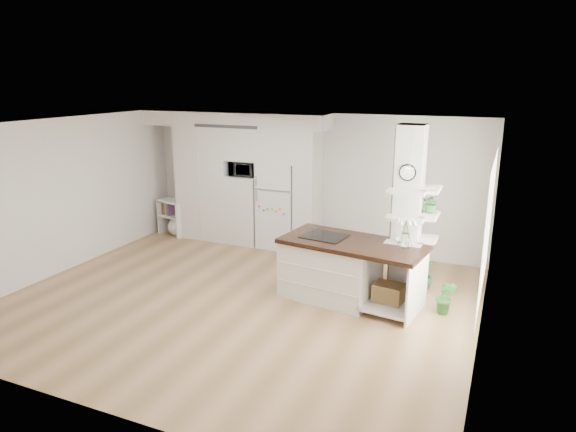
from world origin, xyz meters
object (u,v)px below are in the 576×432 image
kitchen_island (338,267)px  floor_plant_a (446,297)px  refrigerator (279,205)px  bookshelf (174,220)px

kitchen_island → floor_plant_a: (1.63, 0.07, -0.24)m
refrigerator → bookshelf: size_ratio=2.25×
refrigerator → kitchen_island: bearing=-46.3°
refrigerator → floor_plant_a: size_ratio=3.30×
floor_plant_a → kitchen_island: bearing=-177.5°
bookshelf → kitchen_island: bearing=-7.9°
kitchen_island → bookshelf: kitchen_island is taller
kitchen_island → bookshelf: 4.69m
refrigerator → bookshelf: refrigerator is taller
refrigerator → kitchen_island: size_ratio=0.77×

